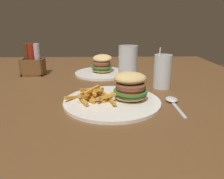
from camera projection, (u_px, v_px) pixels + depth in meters
dining_table at (86, 97)px, 0.97m from camera, size 1.53×1.35×0.75m
meal_plate_near at (119, 95)px, 0.71m from camera, size 0.32×0.32×0.10m
beer_glass at (128, 64)px, 0.97m from camera, size 0.08×0.08×0.15m
juice_glass at (162, 73)px, 0.86m from camera, size 0.07×0.07×0.16m
spoon at (172, 100)px, 0.72m from camera, size 0.04×0.16×0.01m
meal_plate_far at (102, 69)px, 1.09m from camera, size 0.26×0.26×0.10m
condiment_caddy at (33, 63)px, 1.06m from camera, size 0.11×0.07×0.15m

